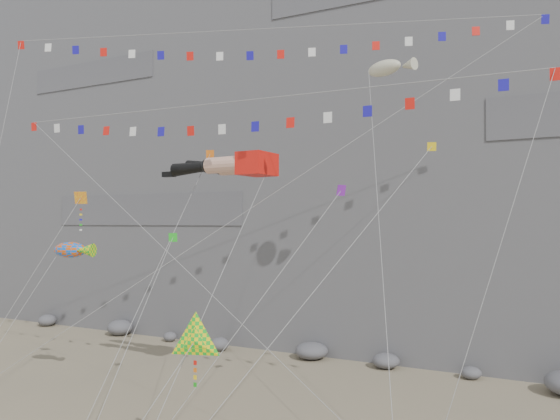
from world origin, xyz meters
The scene contains 13 objects.
cliff centered at (0.00, 32.00, 25.00)m, with size 80.00×28.00×50.00m, color slate.
talus_boulders centered at (0.00, 17.00, 0.60)m, with size 60.00×3.00×1.20m, color slate, non-canonical shape.
legs_kite centered at (0.04, 4.71, 14.13)m, with size 7.41×13.28×18.41m.
flag_banner_upper centered at (1.10, 7.28, 22.97)m, with size 31.57×16.21×29.46m.
flag_banner_lower centered at (2.01, 2.64, 17.38)m, with size 30.83×4.47×20.67m.
harlequin_kite centered at (-8.87, 1.71, 12.24)m, with size 4.99×6.62×14.16m.
fish_windsock centered at (-9.97, 1.95, 9.04)m, with size 4.41×6.89×11.03m.
delta_kite centered at (3.83, -3.82, 5.81)m, with size 2.85×5.91×8.09m.
blimp_windsock centered at (7.98, 10.03, 20.24)m, with size 6.19×14.17×24.39m.
small_kite_a centered at (-2.82, 6.77, 14.98)m, with size 2.18×13.91×20.26m.
small_kite_b centered at (7.45, 3.60, 12.27)m, with size 6.67×9.96×16.59m.
small_kite_c centered at (-2.18, 2.23, 9.77)m, with size 1.97×8.87×12.93m.
small_kite_d centered at (11.17, 6.90, 14.49)m, with size 8.46×15.19×22.29m.
Camera 1 is at (17.46, -22.62, 10.81)m, focal length 35.00 mm.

